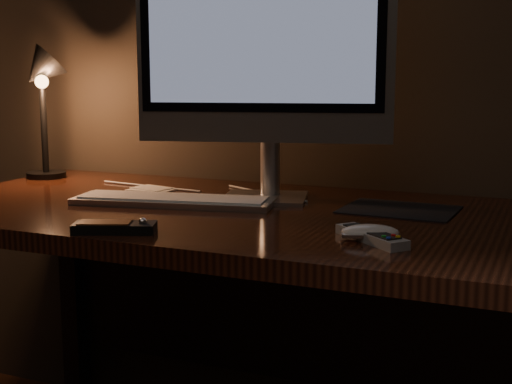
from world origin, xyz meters
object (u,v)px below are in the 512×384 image
at_px(tv_remote, 371,236).
at_px(desk_lamp, 41,89).
at_px(desk, 262,258).
at_px(mouse, 370,234).
at_px(keyboard, 173,200).
at_px(monitor, 264,41).
at_px(media_remote, 115,227).

relative_size(tv_remote, desk_lamp, 0.42).
bearing_deg(desk, mouse, -37.84).
bearing_deg(mouse, keyboard, 142.50).
distance_m(tv_remote, desk_lamp, 1.13).
bearing_deg(mouse, monitor, 119.28).
bearing_deg(media_remote, tv_remote, -7.31).
bearing_deg(desk, desk_lamp, 171.56).
xyz_separation_m(keyboard, desk_lamp, (-0.52, 0.18, 0.25)).
distance_m(monitor, tv_remote, 0.59).
height_order(tv_remote, desk_lamp, desk_lamp).
bearing_deg(tv_remote, mouse, 157.23).
xyz_separation_m(monitor, keyboard, (-0.18, -0.13, -0.37)).
relative_size(desk, mouse, 15.11).
height_order(monitor, tv_remote, monitor).
bearing_deg(tv_remote, desk, -178.12).
bearing_deg(tv_remote, keyboard, -159.04).
distance_m(mouse, media_remote, 0.48).
bearing_deg(media_remote, keyboard, 76.38).
distance_m(desk, tv_remote, 0.44).
distance_m(monitor, media_remote, 0.58).
distance_m(keyboard, media_remote, 0.31).
bearing_deg(media_remote, mouse, -6.12).
height_order(mouse, media_remote, media_remote).
distance_m(desk, monitor, 0.51).
height_order(keyboard, tv_remote, tv_remote).
xyz_separation_m(desk, media_remote, (-0.15, -0.38, 0.14)).
distance_m(media_remote, tv_remote, 0.49).
distance_m(desk, desk_lamp, 0.82).
bearing_deg(desk, tv_remote, -38.45).
bearing_deg(desk, monitor, 108.59).
bearing_deg(keyboard, monitor, 25.21).
height_order(desk, tv_remote, tv_remote).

